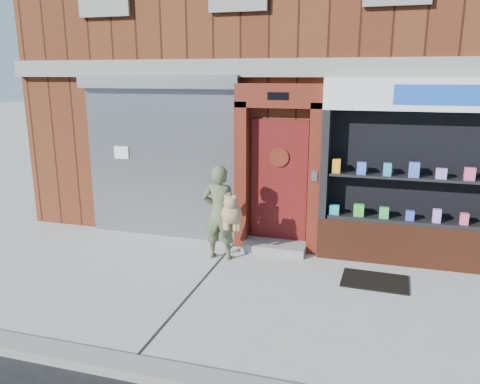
% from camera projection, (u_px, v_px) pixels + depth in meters
% --- Properties ---
extents(ground, '(80.00, 80.00, 0.00)m').
position_uv_depth(ground, '(302.00, 299.00, 6.51)').
color(ground, '#9E9E99').
rests_on(ground, ground).
extents(building, '(12.00, 8.16, 8.00)m').
position_uv_depth(building, '(346.00, 33.00, 11.12)').
color(building, '#532412').
rests_on(building, ground).
extents(shutter_bay, '(3.10, 0.30, 3.04)m').
position_uv_depth(shutter_bay, '(161.00, 148.00, 8.70)').
color(shutter_bay, gray).
rests_on(shutter_bay, ground).
extents(red_door_bay, '(1.52, 0.58, 2.90)m').
position_uv_depth(red_door_bay, '(278.00, 169.00, 8.09)').
color(red_door_bay, '#4B160D').
rests_on(red_door_bay, ground).
extents(pharmacy_bay, '(3.50, 0.41, 3.00)m').
position_uv_depth(pharmacy_bay, '(432.00, 183.00, 7.39)').
color(pharmacy_bay, '#5A2515').
rests_on(pharmacy_bay, ground).
extents(woman, '(0.73, 0.52, 1.61)m').
position_uv_depth(woman, '(221.00, 212.00, 7.77)').
color(woman, '#555C3C').
rests_on(woman, ground).
extents(doormat, '(1.00, 0.72, 0.02)m').
position_uv_depth(doormat, '(375.00, 281.00, 7.06)').
color(doormat, black).
rests_on(doormat, ground).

